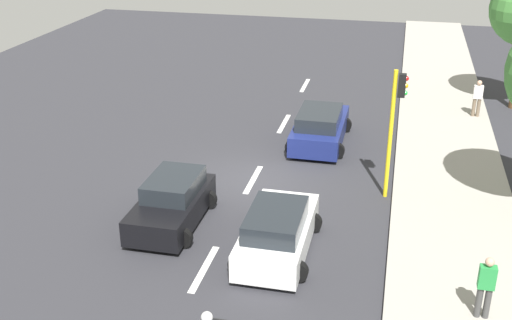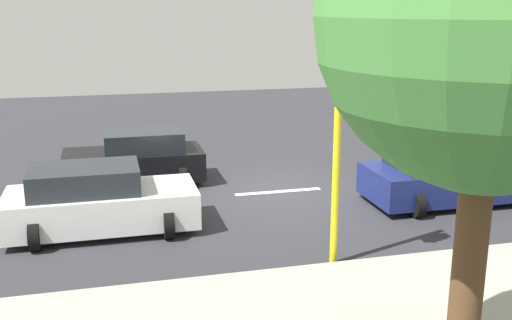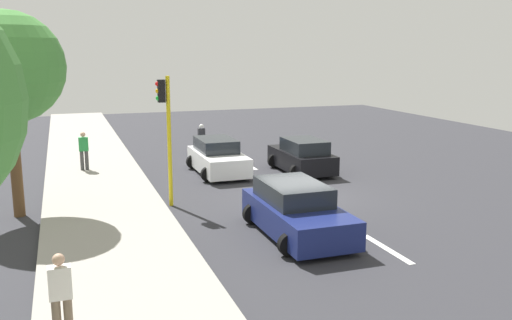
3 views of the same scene
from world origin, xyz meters
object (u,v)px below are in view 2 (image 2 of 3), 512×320
object	(u,v)px
car_white	(98,201)
car_dark_blue	(450,175)
street_tree_north	(493,19)
car_black	(136,159)
traffic_light_corner	(340,118)

from	to	relation	value
car_white	car_dark_blue	xyz separation A→B (m)	(0.03, 8.76, 0.00)
car_dark_blue	street_tree_north	bearing A→B (deg)	-31.10
car_black	street_tree_north	distance (m)	12.51
car_dark_blue	street_tree_north	distance (m)	10.00
car_black	street_tree_north	size ratio (longest dim) A/B	0.59
street_tree_north	car_dark_blue	bearing A→B (deg)	148.90
traffic_light_corner	street_tree_north	distance (m)	5.20
car_dark_blue	street_tree_north	xyz separation A→B (m)	(7.82, -4.72, 4.08)
traffic_light_corner	street_tree_north	xyz separation A→B (m)	(4.83, -0.41, 1.87)
street_tree_north	car_black	bearing A→B (deg)	-165.23
car_white	traffic_light_corner	xyz separation A→B (m)	(3.02, 4.45, 2.22)
car_black	car_white	world-z (taller)	same
car_dark_blue	traffic_light_corner	xyz separation A→B (m)	(2.98, -4.31, 2.22)
car_white	street_tree_north	distance (m)	9.73
car_dark_blue	traffic_light_corner	world-z (taller)	traffic_light_corner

